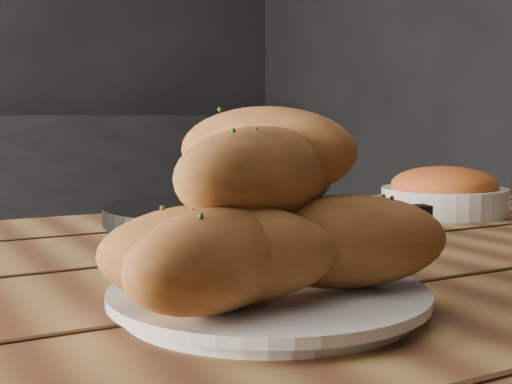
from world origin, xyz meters
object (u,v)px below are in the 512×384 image
bread_rolls (257,218)px  skillet (220,223)px  plate (269,299)px  table (272,368)px  bowl (444,193)px

bread_rolls → skillet: (0.11, 0.28, -0.05)m
plate → skillet: 0.30m
table → bowl: (0.43, 0.22, 0.13)m
skillet → bowl: bowl is taller
skillet → plate: bearing=-108.7°
bowl → skillet: bearing=-171.7°
plate → bread_rolls: bearing=-171.2°
table → bowl: 0.50m
bowl → plate: bearing=-145.9°
table → bread_rolls: 0.22m
table → plate: size_ratio=5.87×
plate → bread_rolls: 0.06m
table → bowl: bowl is taller
bread_rolls → skillet: size_ratio=0.74×
plate → bowl: (0.50, 0.34, 0.02)m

